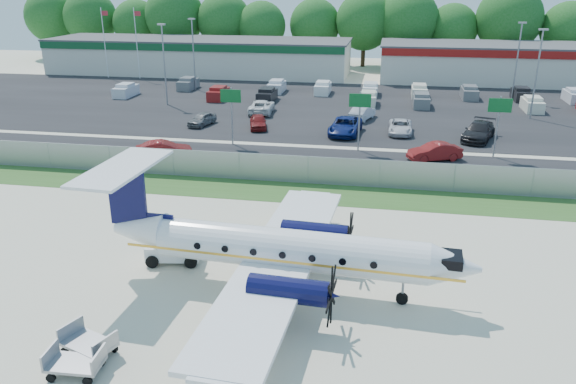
% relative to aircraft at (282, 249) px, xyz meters
% --- Properties ---
extents(ground, '(170.00, 170.00, 0.00)m').
position_rel_aircraft_xyz_m(ground, '(-0.93, 0.73, -2.11)').
color(ground, beige).
rests_on(ground, ground).
extents(grass_verge, '(170.00, 4.00, 0.02)m').
position_rel_aircraft_xyz_m(grass_verge, '(-0.93, 12.73, -2.10)').
color(grass_verge, '#2D561E').
rests_on(grass_verge, ground).
extents(access_road, '(170.00, 8.00, 0.02)m').
position_rel_aircraft_xyz_m(access_road, '(-0.93, 19.73, -2.09)').
color(access_road, black).
rests_on(access_road, ground).
extents(parking_lot, '(170.00, 32.00, 0.02)m').
position_rel_aircraft_xyz_m(parking_lot, '(-0.93, 40.73, -2.09)').
color(parking_lot, black).
rests_on(parking_lot, ground).
extents(perimeter_fence, '(120.00, 0.06, 1.99)m').
position_rel_aircraft_xyz_m(perimeter_fence, '(-0.93, 14.73, -1.10)').
color(perimeter_fence, gray).
rests_on(perimeter_fence, ground).
extents(building_west, '(46.40, 12.40, 5.24)m').
position_rel_aircraft_xyz_m(building_west, '(-24.93, 62.71, 0.52)').
color(building_west, silver).
rests_on(building_west, ground).
extents(building_east, '(44.40, 12.40, 5.24)m').
position_rel_aircraft_xyz_m(building_east, '(25.07, 62.71, 0.52)').
color(building_east, silver).
rests_on(building_east, ground).
extents(sign_left, '(1.80, 0.26, 5.00)m').
position_rel_aircraft_xyz_m(sign_left, '(-8.93, 23.64, 1.51)').
color(sign_left, gray).
rests_on(sign_left, ground).
extents(sign_mid, '(1.80, 0.26, 5.00)m').
position_rel_aircraft_xyz_m(sign_mid, '(2.07, 23.64, 1.51)').
color(sign_mid, gray).
rests_on(sign_mid, ground).
extents(sign_right, '(1.80, 0.26, 5.00)m').
position_rel_aircraft_xyz_m(sign_right, '(13.07, 23.64, 1.51)').
color(sign_right, gray).
rests_on(sign_right, ground).
extents(flagpole_west, '(1.06, 0.12, 10.00)m').
position_rel_aircraft_xyz_m(flagpole_west, '(-36.85, 55.73, 3.54)').
color(flagpole_west, white).
rests_on(flagpole_west, ground).
extents(flagpole_east, '(1.06, 0.12, 10.00)m').
position_rel_aircraft_xyz_m(flagpole_east, '(-31.85, 55.73, 3.54)').
color(flagpole_east, white).
rests_on(flagpole_east, ground).
extents(light_pole_nw, '(0.90, 0.35, 9.09)m').
position_rel_aircraft_xyz_m(light_pole_nw, '(-20.93, 38.73, 3.13)').
color(light_pole_nw, gray).
rests_on(light_pole_nw, ground).
extents(light_pole_ne, '(0.90, 0.35, 9.09)m').
position_rel_aircraft_xyz_m(light_pole_ne, '(19.07, 38.73, 3.13)').
color(light_pole_ne, gray).
rests_on(light_pole_ne, ground).
extents(light_pole_sw, '(0.90, 0.35, 9.09)m').
position_rel_aircraft_xyz_m(light_pole_sw, '(-20.93, 48.73, 3.13)').
color(light_pole_sw, gray).
rests_on(light_pole_sw, ground).
extents(light_pole_se, '(0.90, 0.35, 9.09)m').
position_rel_aircraft_xyz_m(light_pole_se, '(19.07, 48.73, 3.13)').
color(light_pole_se, gray).
rests_on(light_pole_se, ground).
extents(tree_line, '(112.00, 6.00, 14.00)m').
position_rel_aircraft_xyz_m(tree_line, '(-0.93, 74.73, -2.11)').
color(tree_line, '#195519').
rests_on(tree_line, ground).
extents(aircraft, '(17.63, 17.38, 5.46)m').
position_rel_aircraft_xyz_m(aircraft, '(0.00, 0.00, 0.00)').
color(aircraft, white).
rests_on(aircraft, ground).
extents(pushback_tug, '(2.93, 2.32, 1.46)m').
position_rel_aircraft_xyz_m(pushback_tug, '(-5.86, 1.96, -1.41)').
color(pushback_tug, white).
rests_on(pushback_tug, ground).
extents(baggage_cart_near, '(2.34, 1.87, 1.07)m').
position_rel_aircraft_xyz_m(baggage_cart_near, '(-6.39, -6.06, -1.61)').
color(baggage_cart_near, gray).
rests_on(baggage_cart_near, ground).
extents(baggage_cart_far, '(2.03, 1.29, 1.03)m').
position_rel_aircraft_xyz_m(baggage_cart_far, '(-6.28, -7.24, -1.63)').
color(baggage_cart_far, gray).
rests_on(baggage_cart_far, ground).
extents(cone_nose, '(0.38, 0.38, 0.54)m').
position_rel_aircraft_xyz_m(cone_nose, '(3.92, 4.71, -1.85)').
color(cone_nose, '#FF3608').
rests_on(cone_nose, ground).
extents(cone_starboard_wing, '(0.33, 0.33, 0.47)m').
position_rel_aircraft_xyz_m(cone_starboard_wing, '(-7.04, 5.26, -1.88)').
color(cone_starboard_wing, '#FF3608').
rests_on(cone_starboard_wing, ground).
extents(road_car_west, '(4.75, 3.05, 1.48)m').
position_rel_aircraft_xyz_m(road_car_west, '(-13.18, 18.48, -2.11)').
color(road_car_west, maroon).
rests_on(road_car_west, ground).
extents(road_car_mid, '(4.53, 3.06, 1.41)m').
position_rel_aircraft_xyz_m(road_car_mid, '(8.26, 21.97, -2.11)').
color(road_car_mid, maroon).
rests_on(road_car_mid, ground).
extents(parked_car_a, '(2.35, 3.99, 1.28)m').
position_rel_aircraft_xyz_m(parked_car_a, '(-13.75, 29.84, -2.11)').
color(parked_car_a, '#595B5E').
rests_on(parked_car_a, ground).
extents(parked_car_b, '(2.52, 4.19, 1.34)m').
position_rel_aircraft_xyz_m(parked_car_b, '(-7.99, 29.63, -2.11)').
color(parked_car_b, maroon).
rests_on(parked_car_b, ground).
extents(parked_car_c, '(3.07, 5.84, 1.57)m').
position_rel_aircraft_xyz_m(parked_car_c, '(0.55, 28.93, -2.11)').
color(parked_car_c, navy).
rests_on(parked_car_c, ground).
extents(parked_car_d, '(2.15, 4.62, 1.28)m').
position_rel_aircraft_xyz_m(parked_car_d, '(5.63, 30.07, -2.11)').
color(parked_car_d, silver).
rests_on(parked_car_d, ground).
extents(parked_car_e, '(3.89, 5.95, 1.60)m').
position_rel_aircraft_xyz_m(parked_car_e, '(12.56, 29.01, -2.11)').
color(parked_car_e, black).
rests_on(parked_car_e, ground).
extents(parked_car_f, '(2.77, 5.38, 1.45)m').
position_rel_aircraft_xyz_m(parked_car_f, '(-9.13, 36.34, -2.11)').
color(parked_car_f, silver).
rests_on(parked_car_f, ground).
extents(parked_car_g, '(2.68, 4.57, 1.42)m').
position_rel_aircraft_xyz_m(parked_car_g, '(1.80, 35.19, -2.11)').
color(parked_car_g, silver).
rests_on(parked_car_g, ground).
extents(far_parking_rows, '(56.00, 10.00, 1.60)m').
position_rel_aircraft_xyz_m(far_parking_rows, '(-0.93, 45.73, -2.11)').
color(far_parking_rows, gray).
rests_on(far_parking_rows, ground).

